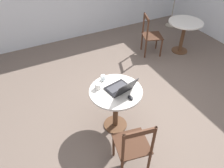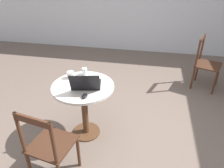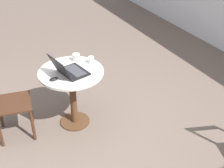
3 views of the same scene
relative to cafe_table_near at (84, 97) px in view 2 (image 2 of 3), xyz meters
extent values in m
plane|color=#66564C|center=(0.52, -0.04, -0.59)|extent=(16.00, 16.00, 0.00)
cylinder|color=#51331E|center=(0.00, 0.00, -0.58)|extent=(0.37, 0.37, 0.02)
cylinder|color=#51331E|center=(0.00, 0.00, -0.22)|extent=(0.08, 0.08, 0.70)
cylinder|color=silver|center=(0.00, 0.00, 0.15)|extent=(0.76, 0.76, 0.03)
cylinder|color=#472819|center=(-0.28, -0.47, -0.37)|extent=(0.04, 0.04, 0.44)
cylinder|color=#472819|center=(0.08, -0.54, -0.37)|extent=(0.04, 0.04, 0.44)
cylinder|color=#472819|center=(-0.35, -0.83, -0.37)|extent=(0.04, 0.04, 0.44)
cube|color=#3C2215|center=(-0.13, -0.69, -0.14)|extent=(0.49, 0.49, 0.02)
cylinder|color=#472819|center=(-0.35, -0.83, 0.11)|extent=(0.04, 0.04, 0.47)
cylinder|color=#472819|center=(0.01, -0.90, 0.11)|extent=(0.04, 0.04, 0.47)
cube|color=#472819|center=(-0.17, -0.87, 0.31)|extent=(0.39, 0.10, 0.07)
cylinder|color=#472819|center=(2.02, 1.69, -0.37)|extent=(0.04, 0.04, 0.44)
cylinder|color=#472819|center=(1.90, 1.34, -0.37)|extent=(0.04, 0.04, 0.44)
cylinder|color=#472819|center=(1.68, 1.81, -0.37)|extent=(0.04, 0.04, 0.44)
cylinder|color=#472819|center=(1.55, 1.47, -0.37)|extent=(0.04, 0.04, 0.44)
cube|color=#3C2215|center=(1.79, 1.58, -0.14)|extent=(0.53, 0.53, 0.02)
cylinder|color=#472819|center=(1.68, 1.81, 0.11)|extent=(0.04, 0.04, 0.47)
cylinder|color=#472819|center=(1.55, 1.47, 0.11)|extent=(0.04, 0.04, 0.47)
cube|color=#472819|center=(1.61, 1.64, 0.31)|extent=(0.16, 0.38, 0.07)
cube|color=black|center=(0.05, 0.02, 0.18)|extent=(0.38, 0.31, 0.02)
cube|color=#38383D|center=(0.04, 0.04, 0.19)|extent=(0.31, 0.19, 0.00)
cube|color=black|center=(0.08, -0.15, 0.30)|extent=(0.35, 0.17, 0.23)
cube|color=black|center=(0.08, -0.15, 0.30)|extent=(0.32, 0.15, 0.21)
ellipsoid|color=black|center=(0.10, -0.24, 0.18)|extent=(0.06, 0.10, 0.03)
cylinder|color=silver|center=(-0.21, 0.15, 0.21)|extent=(0.09, 0.09, 0.09)
torus|color=silver|center=(-0.15, 0.15, 0.22)|extent=(0.05, 0.01, 0.05)
cylinder|color=silver|center=(-0.06, 0.29, 0.21)|extent=(0.07, 0.07, 0.09)
camera|label=1|loc=(-1.10, -2.03, 2.21)|focal=35.00mm
camera|label=2|loc=(0.77, -2.16, 1.52)|focal=35.00mm
camera|label=3|loc=(2.97, -1.03, 1.98)|focal=50.00mm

